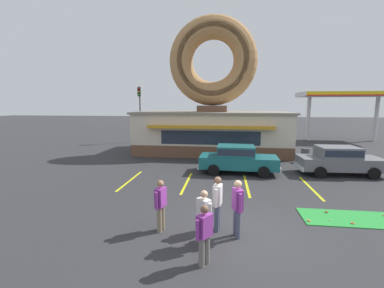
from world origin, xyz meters
The scene contains 21 objects.
ground_plane centered at (0.00, 0.00, 0.00)m, with size 160.00×160.00×0.00m, color #2D2D30.
donut_shop_building centered at (-1.54, 13.94, 3.74)m, with size 12.30×6.75×10.96m.
putting_mat centered at (4.45, 1.60, 0.01)m, with size 4.27×1.41×0.03m, color green.
mini_donut_near_left centered at (3.30, 1.98, 0.05)m, with size 0.13×0.13×0.04m, color brown.
mini_donut_mid_left centered at (3.83, 1.16, 0.05)m, with size 0.13×0.13×0.04m, color #D17F47.
mini_donut_mid_right centered at (2.44, 1.16, 0.05)m, with size 0.13×0.13×0.04m, color #D17F47.
golf_ball centered at (3.17, 1.30, 0.05)m, with size 0.04×0.04×0.04m, color white.
car_teal centered at (0.30, 7.30, 0.87)m, with size 4.61×2.09×1.60m.
car_grey centered at (5.98, 7.70, 0.87)m, with size 4.63×2.12×1.60m.
pedestrian_blue_sweater_man centered at (-2.36, -0.07, 0.91)m, with size 0.33×0.58×1.64m.
pedestrian_hooded_kid centered at (-0.96, -0.76, 0.89)m, with size 0.45×0.45×1.61m.
pedestrian_leather_jacket_man centered at (-0.87, -1.63, 0.85)m, with size 0.42×0.50×1.54m.
pedestrian_clipboard_woman centered at (-0.62, 0.19, 0.97)m, with size 0.30×0.59×1.74m.
pedestrian_beanie_man centered at (-0.02, -0.15, 0.98)m, with size 0.34×0.58×1.75m.
trash_bin centered at (5.06, 10.74, 0.50)m, with size 0.57×0.57×0.97m.
traffic_light_pole centered at (-9.31, 18.58, 3.71)m, with size 0.28×0.47×5.80m.
gas_station_canopy centered at (12.23, 22.69, 4.86)m, with size 9.00×4.46×5.30m.
parking_stripe_far_left centered at (-5.32, 5.00, 0.00)m, with size 0.12×3.60×0.01m, color yellow.
parking_stripe_left centered at (-2.32, 5.00, 0.00)m, with size 0.12×3.60×0.01m, color yellow.
parking_stripe_mid_left centered at (0.68, 5.00, 0.00)m, with size 0.12×3.60×0.01m, color yellow.
parking_stripe_centre centered at (3.68, 5.00, 0.00)m, with size 0.12×3.60×0.01m, color yellow.
Camera 1 is at (-0.41, -7.46, 3.92)m, focal length 24.00 mm.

